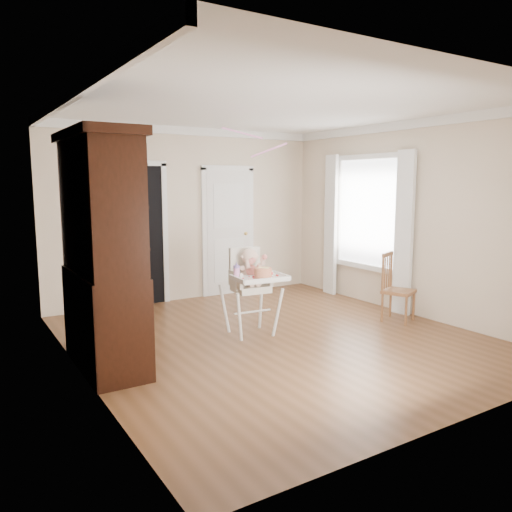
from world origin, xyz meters
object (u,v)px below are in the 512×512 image
cake (263,273)px  china_cabinet (103,252)px  dining_chair (396,289)px  high_chair (251,281)px  sippy_cup (237,271)px

cake → china_cabinet: size_ratio=0.11×
cake → dining_chair: size_ratio=0.28×
high_chair → china_cabinet: 1.88m
sippy_cup → dining_chair: (2.24, -0.42, -0.40)m
sippy_cup → dining_chair: bearing=-10.5°
china_cabinet → dining_chair: bearing=-5.2°
cake → sippy_cup: bearing=142.2°
cake → china_cabinet: china_cabinet is taller
cake → china_cabinet: bearing=176.2°
sippy_cup → dining_chair: sippy_cup is taller
sippy_cup → china_cabinet: size_ratio=0.08×
cake → dining_chair: 2.04m
high_chair → cake: 0.32m
high_chair → dining_chair: high_chair is taller
china_cabinet → cake: bearing=-3.8°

